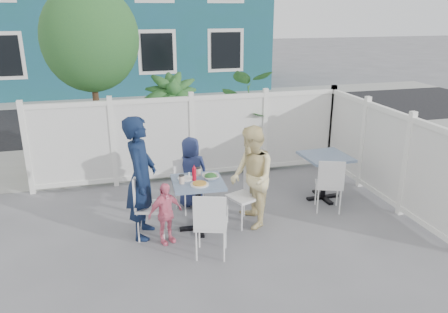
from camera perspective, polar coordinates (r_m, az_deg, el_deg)
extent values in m
plane|color=slate|center=(6.38, -0.73, -10.58)|extent=(80.00, 80.00, 0.00)
cube|color=gray|center=(9.80, -6.22, 0.11)|extent=(24.00, 2.60, 0.01)
cube|color=black|center=(13.34, -8.75, 5.04)|extent=(24.00, 5.00, 0.01)
cube|color=gray|center=(16.35, -10.03, 7.53)|extent=(24.00, 1.60, 0.01)
cube|color=#195256|center=(19.41, -13.10, 17.99)|extent=(11.00, 6.00, 6.00)
cube|color=black|center=(16.56, -21.11, 12.31)|extent=(1.20, 0.04, 1.40)
cube|color=black|center=(16.65, -6.97, 13.42)|extent=(1.20, 0.04, 1.40)
cube|color=white|center=(8.26, -4.20, 2.51)|extent=(5.80, 0.04, 1.40)
cube|color=white|center=(8.08, -4.33, 7.55)|extent=(5.86, 0.08, 0.08)
cube|color=white|center=(8.50, -4.08, -2.41)|extent=(5.86, 0.08, 0.12)
cube|color=white|center=(7.76, 20.06, 0.31)|extent=(0.04, 3.60, 1.40)
cube|color=white|center=(7.58, 20.68, 5.62)|extent=(0.08, 3.66, 0.08)
cube|color=white|center=(8.02, 19.46, -4.84)|extent=(0.08, 3.66, 0.12)
cylinder|color=#382316|center=(8.91, -16.24, 5.54)|extent=(0.12, 0.12, 2.40)
ellipsoid|color=#23542A|center=(8.71, -17.10, 14.53)|extent=(1.80, 1.62, 1.98)
cube|color=gold|center=(9.76, -19.14, 2.64)|extent=(0.68, 0.52, 1.17)
imported|color=#23542A|center=(8.84, -6.96, 4.46)|extent=(1.19, 1.19, 1.92)
imported|color=#23542A|center=(9.14, 3.78, 4.77)|extent=(2.19, 2.16, 1.84)
cube|color=#475879|center=(6.32, -3.44, -3.39)|extent=(0.77, 0.77, 0.04)
cylinder|color=black|center=(6.47, -3.37, -6.47)|extent=(0.08, 0.08, 0.71)
cube|color=black|center=(6.62, -3.31, -9.24)|extent=(0.58, 0.12, 0.04)
cube|color=black|center=(6.62, -3.31, -9.24)|extent=(0.12, 0.58, 0.04)
cube|color=#475879|center=(7.53, 13.15, -0.01)|extent=(0.78, 0.78, 0.04)
cylinder|color=black|center=(7.66, 12.94, -2.72)|extent=(0.09, 0.09, 0.72)
cube|color=black|center=(7.80, 12.75, -5.19)|extent=(0.59, 0.11, 0.04)
cube|color=black|center=(7.80, 12.75, -5.19)|extent=(0.11, 0.59, 0.04)
cube|color=white|center=(6.31, -9.37, -6.47)|extent=(0.51, 0.53, 0.04)
cube|color=white|center=(6.24, -11.27, -4.29)|extent=(0.14, 0.43, 0.46)
cylinder|color=white|center=(6.55, -7.47, -7.64)|extent=(0.02, 0.02, 0.46)
cylinder|color=white|center=(6.22, -7.91, -9.17)|extent=(0.02, 0.02, 0.46)
cylinder|color=white|center=(6.61, -10.51, -7.57)|extent=(0.02, 0.02, 0.46)
cylinder|color=white|center=(6.28, -11.12, -9.07)|extent=(0.02, 0.02, 0.46)
cube|color=white|center=(6.59, 2.52, -5.32)|extent=(0.51, 0.53, 0.04)
cube|color=white|center=(6.61, 3.78, -2.99)|extent=(0.18, 0.39, 0.44)
cylinder|color=white|center=(6.47, 2.34, -7.96)|extent=(0.02, 0.02, 0.44)
cylinder|color=white|center=(6.72, 0.43, -6.89)|extent=(0.02, 0.02, 0.44)
cylinder|color=white|center=(6.67, 4.56, -7.16)|extent=(0.02, 0.02, 0.44)
cylinder|color=white|center=(6.90, 2.62, -6.16)|extent=(0.02, 0.02, 0.44)
cube|color=white|center=(7.06, -4.54, -3.94)|extent=(0.47, 0.46, 0.04)
cube|color=white|center=(7.12, -5.25, -1.79)|extent=(0.37, 0.14, 0.41)
cylinder|color=white|center=(7.09, -2.73, -5.61)|extent=(0.02, 0.02, 0.41)
cylinder|color=white|center=(6.95, -5.08, -6.19)|extent=(0.02, 0.02, 0.41)
cylinder|color=white|center=(7.33, -3.94, -4.76)|extent=(0.02, 0.02, 0.41)
cylinder|color=white|center=(7.20, -6.24, -5.30)|extent=(0.02, 0.02, 0.41)
cube|color=white|center=(5.79, -1.69, -8.82)|extent=(0.52, 0.51, 0.04)
cube|color=white|center=(5.50, -1.88, -7.43)|extent=(0.41, 0.16, 0.45)
cylinder|color=white|center=(6.06, -3.25, -9.90)|extent=(0.02, 0.02, 0.45)
cylinder|color=white|center=(6.03, 0.20, -10.01)|extent=(0.02, 0.02, 0.45)
cylinder|color=white|center=(5.76, -3.63, -11.52)|extent=(0.02, 0.02, 0.45)
cylinder|color=white|center=(5.74, 0.01, -11.65)|extent=(0.02, 0.02, 0.45)
cube|color=white|center=(7.24, 13.52, -3.61)|extent=(0.52, 0.51, 0.04)
cube|color=white|center=(6.98, 13.86, -2.34)|extent=(0.39, 0.17, 0.44)
cylinder|color=white|center=(7.45, 11.90, -4.65)|extent=(0.02, 0.02, 0.44)
cylinder|color=white|center=(7.50, 14.57, -4.70)|extent=(0.02, 0.02, 0.44)
cylinder|color=white|center=(7.15, 12.16, -5.70)|extent=(0.02, 0.02, 0.44)
cylinder|color=white|center=(7.20, 14.93, -5.75)|extent=(0.02, 0.02, 0.44)
imported|color=#0F1C39|center=(6.21, -10.80, -2.76)|extent=(0.58, 0.74, 1.77)
imported|color=#F8D35F|center=(6.45, 3.63, -2.74)|extent=(0.59, 0.75, 1.54)
imported|color=navy|center=(7.18, -4.32, -2.03)|extent=(0.62, 0.44, 1.17)
imported|color=pink|center=(6.13, -7.69, -7.38)|extent=(0.57, 0.41, 0.89)
cylinder|color=white|center=(6.17, -3.21, -3.67)|extent=(0.26, 0.26, 0.02)
cylinder|color=white|center=(6.39, -5.06, -2.88)|extent=(0.23, 0.23, 0.02)
imported|color=white|center=(6.37, -1.76, -2.69)|extent=(0.24, 0.24, 0.06)
cylinder|color=beige|center=(6.22, -5.55, -3.02)|extent=(0.08, 0.08, 0.12)
cylinder|color=beige|center=(6.49, -3.38, -2.02)|extent=(0.08, 0.08, 0.11)
cylinder|color=red|center=(6.31, -3.91, -2.32)|extent=(0.06, 0.06, 0.19)
cylinder|color=white|center=(6.47, -4.58, -2.35)|extent=(0.03, 0.03, 0.06)
cylinder|color=black|center=(6.51, -4.09, -2.17)|extent=(0.03, 0.03, 0.07)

